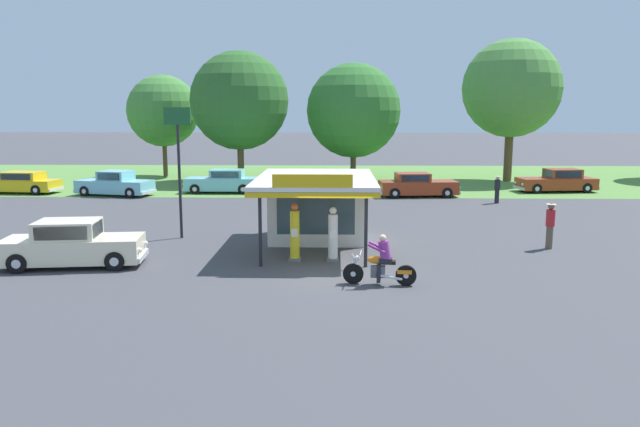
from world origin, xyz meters
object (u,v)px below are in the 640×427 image
bystander_standing_back_lot (550,224)px  roadside_pole_sign (179,151)px  featured_classic_sedan (72,245)px  parked_car_back_row_far_right (557,181)px  parked_car_back_row_centre_left (115,184)px  motorcycle_with_rider (381,264)px  gas_pump_nearside (295,234)px  parked_car_back_row_left (322,187)px  parked_car_back_row_centre (417,186)px  parked_car_back_row_right (222,182)px  gas_pump_offside (333,236)px  bystander_chatting_near_pumps (497,189)px  parked_car_second_row_spare (19,183)px

bystander_standing_back_lot → roadside_pole_sign: size_ratio=0.33×
featured_classic_sedan → parked_car_back_row_far_right: 31.78m
parked_car_back_row_far_right → parked_car_back_row_centre_left: bearing=-174.8°
motorcycle_with_rider → bystander_standing_back_lot: bearing=37.0°
featured_classic_sedan → roadside_pole_sign: roadside_pole_sign is taller
gas_pump_nearside → parked_car_back_row_centre_left: size_ratio=0.40×
parked_car_back_row_left → roadside_pole_sign: bearing=-115.3°
featured_classic_sedan → bystander_standing_back_lot: bearing=10.3°
parked_car_back_row_left → parked_car_back_row_centre: bearing=11.7°
motorcycle_with_rider → roadside_pole_sign: size_ratio=0.41×
featured_classic_sedan → bystander_standing_back_lot: 17.69m
parked_car_back_row_far_right → parked_car_back_row_centre: size_ratio=1.04×
parked_car_back_row_centre → parked_car_back_row_right: 12.81m
bystander_standing_back_lot → roadside_pole_sign: roadside_pole_sign is taller
parked_car_back_row_far_right → roadside_pole_sign: (-21.47, -15.94, 2.98)m
gas_pump_nearside → roadside_pole_sign: (-5.07, 3.88, 2.72)m
gas_pump_offside → parked_car_back_row_centre: size_ratio=0.38×
featured_classic_sedan → bystander_standing_back_lot: bystander_standing_back_lot is taller
parked_car_back_row_centre_left → bystander_standing_back_lot: 27.05m
parked_car_back_row_centre → parked_car_back_row_left: bearing=-168.3°
parked_car_back_row_centre_left → parked_car_back_row_far_right: bearing=5.2°
featured_classic_sedan → gas_pump_nearside: bearing=7.4°
gas_pump_offside → parked_car_back_row_centre_left: 22.21m
featured_classic_sedan → parked_car_back_row_right: size_ratio=1.02×
bystander_chatting_near_pumps → bystander_standing_back_lot: bearing=-95.4°
motorcycle_with_rider → roadside_pole_sign: (-7.92, 6.94, 3.02)m
motorcycle_with_rider → parked_car_back_row_centre_left: 25.52m
motorcycle_with_rider → featured_classic_sedan: featured_classic_sedan is taller
parked_car_back_row_left → roadside_pole_sign: (-5.72, -12.08, 2.97)m
parked_car_back_row_far_right → parked_car_back_row_right: parked_car_back_row_right is taller
parked_car_back_row_left → parked_car_back_row_centre: 6.12m
parked_car_second_row_spare → parked_car_back_row_centre_left: (6.82, -1.02, 0.05)m
parked_car_back_row_left → bystander_standing_back_lot: bearing=-56.5°
parked_car_back_row_centre_left → bystander_standing_back_lot: bystander_standing_back_lot is taller
motorcycle_with_rider → bystander_chatting_near_pumps: bearing=65.1°
gas_pump_offside → parked_car_back_row_right: 20.20m
gas_pump_offside → motorcycle_with_rider: (1.49, -3.06, -0.24)m
gas_pump_offside → parked_car_back_row_centre_left: (-14.08, 17.17, -0.18)m
featured_classic_sedan → parked_car_back_row_centre_left: size_ratio=0.95×
bystander_chatting_near_pumps → gas_pump_nearside: bearing=-127.3°
gas_pump_nearside → bystander_chatting_near_pumps: 18.03m
gas_pump_offside → bystander_chatting_near_pumps: (9.58, 14.34, -0.03)m
featured_classic_sedan → parked_car_back_row_far_right: bearing=40.9°
motorcycle_with_rider → parked_car_back_row_centre_left: (-15.57, 20.23, 0.06)m
parked_car_second_row_spare → bystander_standing_back_lot: 33.41m
featured_classic_sedan → parked_car_back_row_centre: bearing=51.9°
parked_car_back_row_left → parked_car_back_row_right: 7.29m
parked_car_back_row_far_right → bystander_chatting_near_pumps: size_ratio=3.36×
bystander_standing_back_lot → motorcycle_with_rider: bearing=-143.0°
featured_classic_sedan → parked_car_back_row_left: featured_classic_sedan is taller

